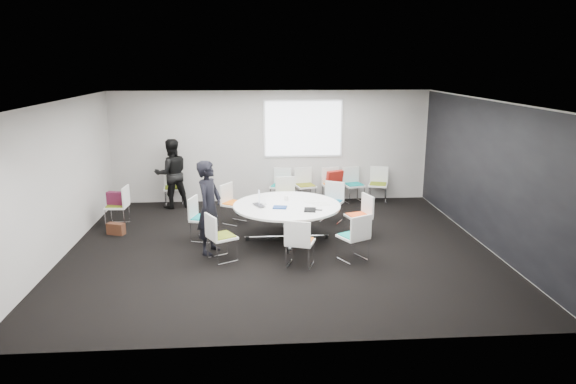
{
  "coord_description": "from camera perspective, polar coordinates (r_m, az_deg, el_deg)",
  "views": [
    {
      "loc": [
        -0.49,
        -9.34,
        3.49
      ],
      "look_at": [
        0.2,
        0.4,
        1.0
      ],
      "focal_mm": 32.0,
      "sensor_mm": 36.0,
      "label": 1
    }
  ],
  "objects": [
    {
      "name": "chair_back_b",
      "position": [
        12.98,
        1.94,
        -0.04
      ],
      "size": [
        0.55,
        0.54,
        0.88
      ],
      "rotation": [
        0.0,
        0.0,
        3.38
      ],
      "color": "silver",
      "rests_on": "ground"
    },
    {
      "name": "chair_ring_a",
      "position": [
        10.55,
        7.84,
        -3.58
      ],
      "size": [
        0.56,
        0.57,
        0.88
      ],
      "rotation": [
        0.0,
        0.0,
        1.86
      ],
      "color": "silver",
      "rests_on": "ground"
    },
    {
      "name": "chair_ring_e",
      "position": [
        10.44,
        -9.44,
        -3.83
      ],
      "size": [
        0.56,
        0.57,
        0.88
      ],
      "rotation": [
        0.0,
        0.0,
        4.42
      ],
      "color": "silver",
      "rests_on": "ground"
    },
    {
      "name": "papers_right",
      "position": [
        10.41,
        2.74,
        -1.07
      ],
      "size": [
        0.35,
        0.29,
        0.0
      ],
      "primitive_type": "cube",
      "rotation": [
        0.0,
        0.0,
        0.32
      ],
      "color": "silver",
      "rests_on": "conference_table"
    },
    {
      "name": "brown_bag",
      "position": [
        11.25,
        -18.57,
        -3.9
      ],
      "size": [
        0.39,
        0.27,
        0.24
      ],
      "primitive_type": "cube",
      "rotation": [
        0.0,
        0.0,
        -0.33
      ],
      "color": "#442315",
      "rests_on": "ground"
    },
    {
      "name": "chair_ring_c",
      "position": [
        11.93,
        -0.18,
        -1.33
      ],
      "size": [
        0.49,
        0.48,
        0.88
      ],
      "rotation": [
        0.0,
        0.0,
        3.22
      ],
      "color": "silver",
      "rests_on": "ground"
    },
    {
      "name": "person_main",
      "position": [
        9.58,
        -8.74,
        -1.7
      ],
      "size": [
        0.61,
        0.74,
        1.75
      ],
      "primitive_type": "imported",
      "rotation": [
        0.0,
        0.0,
        1.22
      ],
      "color": "black",
      "rests_on": "ground"
    },
    {
      "name": "chair_back_c",
      "position": [
        13.05,
        4.99,
        -0.01
      ],
      "size": [
        0.55,
        0.54,
        0.88
      ],
      "rotation": [
        0.0,
        0.0,
        3.36
      ],
      "color": "silver",
      "rests_on": "ground"
    },
    {
      "name": "red_jacket",
      "position": [
        12.74,
        5.2,
        1.6
      ],
      "size": [
        0.47,
        0.33,
        0.36
      ],
      "primitive_type": "cube",
      "rotation": [
        0.17,
        0.0,
        0.43
      ],
      "color": "#9F1C13",
      "rests_on": "chair_back_c"
    },
    {
      "name": "projection_screen",
      "position": [
        12.97,
        1.71,
        7.04
      ],
      "size": [
        1.9,
        0.03,
        1.35
      ],
      "primitive_type": "cube",
      "color": "white",
      "rests_on": "room_shell"
    },
    {
      "name": "laptop",
      "position": [
        10.13,
        -3.01,
        -1.44
      ],
      "size": [
        0.35,
        0.4,
        0.03
      ],
      "primitive_type": "imported",
      "rotation": [
        0.0,
        0.0,
        2.02
      ],
      "color": "#333338",
      "rests_on": "conference_table"
    },
    {
      "name": "chair_ring_b",
      "position": [
        11.51,
        4.83,
        -1.96
      ],
      "size": [
        0.62,
        0.62,
        0.88
      ],
      "rotation": [
        0.0,
        0.0,
        2.63
      ],
      "color": "silver",
      "rests_on": "ground"
    },
    {
      "name": "chair_back_e",
      "position": [
        13.3,
        9.94,
        0.1
      ],
      "size": [
        0.58,
        0.57,
        0.88
      ],
      "rotation": [
        0.0,
        0.0,
        2.82
      ],
      "color": "silver",
      "rests_on": "ground"
    },
    {
      "name": "chair_back_a",
      "position": [
        12.93,
        -0.83,
        -0.09
      ],
      "size": [
        0.58,
        0.58,
        0.88
      ],
      "rotation": [
        0.0,
        0.0,
        2.8
      ],
      "color": "silver",
      "rests_on": "ground"
    },
    {
      "name": "room_shell",
      "position": [
        9.59,
        -0.46,
        1.72
      ],
      "size": [
        8.08,
        7.08,
        2.88
      ],
      "color": "black",
      "rests_on": "ground"
    },
    {
      "name": "chair_spare_left",
      "position": [
        11.77,
        -18.33,
        -2.28
      ],
      "size": [
        0.47,
        0.49,
        0.88
      ],
      "rotation": [
        0.0,
        0.0,
        1.51
      ],
      "color": "silver",
      "rests_on": "ground"
    },
    {
      "name": "chair_person_back",
      "position": [
        13.06,
        -12.57,
        -0.29
      ],
      "size": [
        0.51,
        0.5,
        0.88
      ],
      "rotation": [
        0.0,
        0.0,
        3.26
      ],
      "color": "silver",
      "rests_on": "ground"
    },
    {
      "name": "conference_table",
      "position": [
        10.25,
        -0.12,
        -2.48
      ],
      "size": [
        2.13,
        2.13,
        0.73
      ],
      "color": "silver",
      "rests_on": "ground"
    },
    {
      "name": "person_back",
      "position": [
        12.77,
        -12.81,
        2.01
      ],
      "size": [
        0.99,
        0.88,
        1.7
      ],
      "primitive_type": "imported",
      "rotation": [
        0.0,
        0.0,
        3.47
      ],
      "color": "black",
      "rests_on": "ground"
    },
    {
      "name": "chair_ring_g",
      "position": [
        9.0,
        1.33,
        -6.62
      ],
      "size": [
        0.58,
        0.57,
        0.88
      ],
      "rotation": [
        0.0,
        0.0,
        5.95
      ],
      "color": "silver",
      "rests_on": "ground"
    },
    {
      "name": "papers_front",
      "position": [
        10.22,
        3.73,
        -1.38
      ],
      "size": [
        0.35,
        0.29,
        0.0
      ],
      "primitive_type": "cube",
      "rotation": [
        0.0,
        0.0,
        0.29
      ],
      "color": "silver",
      "rests_on": "conference_table"
    },
    {
      "name": "chair_ring_h",
      "position": [
        9.35,
        7.27,
        -5.93
      ],
      "size": [
        0.62,
        0.61,
        0.88
      ],
      "rotation": [
        0.0,
        0.0,
        6.77
      ],
      "color": "silver",
      "rests_on": "ground"
    },
    {
      "name": "notebook_black",
      "position": [
        9.81,
        2.46,
        -1.99
      ],
      "size": [
        0.26,
        0.33,
        0.02
      ],
      "primitive_type": "cube",
      "rotation": [
        0.0,
        0.0,
        -0.15
      ],
      "color": "black",
      "rests_on": "conference_table"
    },
    {
      "name": "cup",
      "position": [
        10.49,
        -0.19,
        -0.69
      ],
      "size": [
        0.08,
        0.08,
        0.09
      ],
      "primitive_type": "cylinder",
      "color": "white",
      "rests_on": "conference_table"
    },
    {
      "name": "chair_ring_f",
      "position": [
        9.34,
        -7.39,
        -5.95
      ],
      "size": [
        0.61,
        0.62,
        0.88
      ],
      "rotation": [
        0.0,
        0.0,
        5.22
      ],
      "color": "silver",
      "rests_on": "ground"
    },
    {
      "name": "tablet_folio",
      "position": [
        9.96,
        -0.91,
        -1.71
      ],
      "size": [
        0.29,
        0.25,
        0.03
      ],
      "primitive_type": "cube",
      "rotation": [
        0.0,
        0.0,
        -0.2
      ],
      "color": "navy",
      "rests_on": "conference_table"
    },
    {
      "name": "laptop_lid",
      "position": [
        10.28,
        -3.23,
        -0.55
      ],
      "size": [
        0.02,
        0.3,
        0.22
      ],
      "primitive_type": "cube",
      "rotation": [
        0.0,
        0.0,
        1.58
      ],
      "color": "silver",
      "rests_on": "conference_table"
    },
    {
      "name": "chair_back_d",
      "position": [
        13.16,
        7.28,
        0.06
      ],
      "size": [
        0.55,
        0.54,
        0.88
      ],
      "rotation": [
        0.0,
        0.0,
        3.38
      ],
      "color": "silver",
      "rests_on": "ground"
    },
    {
      "name": "chair_ring_d",
      "position": [
        11.41,
        -6.01,
        -2.14
      ],
      "size": [
        0.63,
        0.63,
        0.88
      ],
      "rotation": [
        0.0,
        0.0,
        4.14
      ],
      "color": "silver",
      "rests_on": "ground"
    },
    {
      "name": "maroon_bag",
      "position": [
        11.69,
        -18.54,
        -0.66
      ],
      "size": [
        0.42,
        0.24,
        0.28
      ],
      "primitive_type": "cube",
      "rotation": [
        0.0,
        0.0,
        -0.25
      ],
      "color": "#53162F",
      "rests_on": "chair_spare_left"
    },
    {
      "name": "phone",
      "position": [
        9.83,
        3.42,
        -2.0
      ],
      "size": [
        0.15,
        0.11,
        0.01
      ],
      "primitive_type": "cube",
      "rotation": [
        0.0,
        0.0,
        -0.31
      ],
      "color": "black",
      "rests_on": "conference_table"
    }
  ]
}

